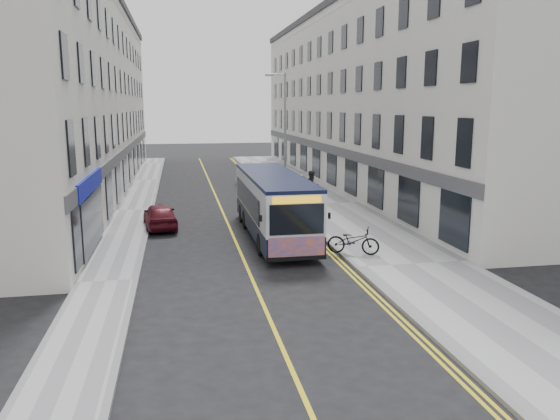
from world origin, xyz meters
name	(u,v)px	position (x,y,z in m)	size (l,w,h in m)	color
ground	(246,266)	(0.00, 0.00, 0.00)	(140.00, 140.00, 0.00)	black
pavement_east	(323,204)	(6.25, 12.00, 0.06)	(4.50, 64.00, 0.12)	#97989A
pavement_west	(134,211)	(-5.00, 12.00, 0.06)	(2.00, 64.00, 0.12)	#97989A
kerb_east	(287,205)	(4.00, 12.00, 0.07)	(0.18, 64.00, 0.13)	slate
kerb_west	(152,210)	(-4.00, 12.00, 0.07)	(0.18, 64.00, 0.13)	slate
road_centre_line	(221,209)	(0.00, 12.00, 0.00)	(0.12, 64.00, 0.01)	gold
road_dbl_yellow_inner	(280,207)	(3.55, 12.00, 0.00)	(0.10, 64.00, 0.01)	gold
road_dbl_yellow_outer	(283,207)	(3.75, 12.00, 0.00)	(0.10, 64.00, 0.01)	gold
terrace_east	(360,99)	(11.50, 21.00, 6.50)	(6.00, 46.00, 13.00)	silver
terrace_west	(81,99)	(-9.00, 21.00, 6.50)	(6.00, 46.00, 13.00)	silver
streetlamp	(284,132)	(4.17, 14.00, 4.38)	(1.32, 0.18, 8.00)	gray
city_bus	(273,203)	(1.82, 4.43, 1.61)	(2.37, 10.12, 2.94)	black
bicycle	(353,241)	(4.40, 0.51, 0.67)	(0.73, 2.09, 1.10)	black
pedestrian_near	(302,191)	(4.69, 10.93, 1.09)	(0.71, 0.47, 1.94)	olive
pedestrian_far	(312,187)	(5.57, 12.15, 1.12)	(0.97, 0.76, 2.00)	black
car_white	(250,179)	(2.82, 20.32, 0.64)	(1.36, 3.91, 1.29)	silver
car_maroon	(160,215)	(-3.40, 7.35, 0.64)	(1.50, 3.74, 1.27)	#530D18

